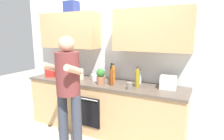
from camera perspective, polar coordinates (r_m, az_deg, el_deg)
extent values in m
plane|color=#B2A893|center=(3.60, -2.89, -17.65)|extent=(12.00, 12.00, 0.00)
cube|color=silver|center=(3.51, -0.16, 3.21)|extent=(4.00, 0.06, 2.50)
cube|color=tan|center=(3.76, -12.63, 11.49)|extent=(1.21, 0.32, 0.65)
cube|color=tan|center=(3.01, 12.01, 11.72)|extent=(1.21, 0.32, 0.65)
cylinder|color=silver|center=(3.01, 15.38, 18.76)|extent=(0.24, 0.24, 0.10)
cube|color=navy|center=(3.75, -12.16, 18.07)|extent=(0.24, 0.20, 0.21)
cube|color=tan|center=(3.42, -2.96, -11.30)|extent=(2.80, 0.60, 0.86)
cube|color=brown|center=(3.27, -3.03, -3.98)|extent=(2.84, 0.64, 0.04)
cube|color=black|center=(3.24, -8.15, -12.27)|extent=(0.56, 0.02, 0.50)
cylinder|color=silver|center=(3.14, -8.51, -8.55)|extent=(0.52, 0.02, 0.02)
cylinder|color=#383D4C|center=(3.08, -14.49, -14.29)|extent=(0.14, 0.14, 0.86)
cylinder|color=#383D4C|center=(2.92, -10.51, -15.50)|extent=(0.14, 0.14, 0.86)
cylinder|color=brown|center=(2.76, -13.18, -1.02)|extent=(0.34, 0.34, 0.61)
sphere|color=#D8AD8C|center=(2.71, -13.56, 7.65)|extent=(0.22, 0.22, 0.22)
cylinder|color=#D8AD8C|center=(2.79, -17.99, 0.79)|extent=(0.09, 0.31, 0.19)
cylinder|color=#D8AD8C|center=(2.53, -11.54, 0.09)|extent=(0.09, 0.31, 0.19)
cylinder|color=brown|center=(3.02, -0.12, -2.32)|extent=(0.06, 0.06, 0.26)
cylinder|color=brown|center=(2.99, -0.13, 0.38)|extent=(0.03, 0.03, 0.03)
cylinder|color=black|center=(2.99, -0.13, 0.85)|extent=(0.04, 0.04, 0.02)
cylinder|color=#471419|center=(3.86, -13.45, -0.33)|extent=(0.05, 0.05, 0.17)
cylinder|color=#471419|center=(3.84, -13.52, 1.33)|extent=(0.02, 0.02, 0.05)
cylinder|color=black|center=(3.84, -13.54, 1.82)|extent=(0.03, 0.03, 0.01)
cylinder|color=silver|center=(3.20, 8.34, -2.37)|extent=(0.06, 0.06, 0.18)
cylinder|color=silver|center=(3.18, 8.40, -0.42)|extent=(0.02, 0.02, 0.04)
cylinder|color=black|center=(3.17, 8.41, -0.01)|extent=(0.02, 0.02, 0.01)
cylinder|color=orange|center=(3.20, 0.24, -1.47)|extent=(0.07, 0.07, 0.27)
cylinder|color=orange|center=(3.18, 0.24, 1.22)|extent=(0.04, 0.04, 0.04)
cylinder|color=black|center=(3.17, 0.24, 1.73)|extent=(0.04, 0.04, 0.02)
cylinder|color=olive|center=(2.96, 7.62, -2.60)|extent=(0.07, 0.07, 0.27)
cylinder|color=olive|center=(2.93, 7.70, 0.32)|extent=(0.03, 0.03, 0.04)
cylinder|color=black|center=(2.93, 7.71, 0.88)|extent=(0.04, 0.04, 0.02)
cylinder|color=black|center=(3.37, -0.16, -0.99)|extent=(0.06, 0.06, 0.25)
cylinder|color=black|center=(3.35, -0.16, 1.46)|extent=(0.03, 0.03, 0.04)
cylinder|color=black|center=(3.34, -0.16, 1.96)|extent=(0.03, 0.03, 0.01)
cylinder|color=slate|center=(2.86, 5.29, -4.75)|extent=(0.09, 0.09, 0.10)
cylinder|color=silver|center=(3.41, -4.59, -2.19)|extent=(0.20, 0.20, 0.10)
cube|color=brown|center=(3.65, -14.66, -0.62)|extent=(0.10, 0.14, 0.23)
cylinder|color=black|center=(3.62, -15.15, 1.56)|extent=(0.02, 0.02, 0.06)
cylinder|color=black|center=(3.63, -14.38, 1.62)|extent=(0.02, 0.02, 0.06)
cylinder|color=#9E6647|center=(3.12, -3.45, -3.12)|extent=(0.13, 0.13, 0.13)
sphere|color=#2D6B28|center=(3.09, -3.47, -0.93)|extent=(0.14, 0.14, 0.14)
cube|color=silver|center=(2.97, 16.62, -3.61)|extent=(0.25, 0.20, 0.20)
cube|color=red|center=(3.87, -17.69, -0.74)|extent=(0.23, 0.22, 0.15)
cube|color=beige|center=(3.47, -10.85, -1.30)|extent=(0.21, 0.24, 0.20)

